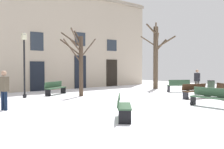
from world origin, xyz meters
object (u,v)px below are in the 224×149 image
tree_near_facade (80,61)px  bench_far_corner (179,85)px  litter_bin (211,87)px  person_strolling (4,88)px  bench_back_to_back_left (196,91)px  streetlamp (24,58)px  bench_by_litter_bin (211,97)px  bench_near_center_tree (55,88)px  bench_near_lamp (123,106)px  tree_center (156,54)px  person_by_shop_door (197,80)px

tree_near_facade → bench_far_corner: (6.84, -2.30, -1.70)m
litter_bin → person_strolling: size_ratio=0.55×
bench_back_to_back_left → streetlamp: bearing=156.3°
streetlamp → bench_by_litter_bin: streetlamp is taller
bench_near_center_tree → bench_near_lamp: bench_near_lamp is taller
streetlamp → litter_bin: (10.30, -5.82, -1.87)m
bench_far_corner → tree_center: bearing=-70.8°
tree_center → bench_far_corner: (-0.60, -2.66, -2.36)m
bench_near_center_tree → bench_by_litter_bin: (3.37, -8.82, -0.00)m
bench_back_to_back_left → person_by_shop_door: (3.19, 1.92, 0.45)m
tree_center → bench_back_to_back_left: tree_center is taller
tree_near_facade → bench_near_center_tree: bearing=116.5°
tree_center → bench_far_corner: 3.60m
litter_bin → bench_back_to_back_left: (-2.75, -0.61, -0.03)m
bench_near_center_tree → person_strolling: bearing=-166.4°
litter_bin → bench_far_corner: 2.23m
bench_near_center_tree → litter_bin: bearing=-66.0°
tree_near_facade → bench_back_to_back_left: 7.09m
tree_center → bench_by_litter_bin: 9.27m
bench_near_lamp → streetlamp: bearing=45.5°
tree_near_facade → person_strolling: bearing=-156.4°
tree_near_facade → streetlamp: (-2.91, 1.36, 0.17)m
tree_near_facade → bench_near_lamp: (-2.26, -6.59, -1.71)m
bench_by_litter_bin → person_by_shop_door: 6.64m
bench_back_to_back_left → person_strolling: bearing=180.0°
litter_bin → bench_by_litter_bin: litter_bin is taller
person_by_shop_door → person_strolling: person_strolling is taller
tree_near_facade → bench_near_center_tree: (-0.83, 1.67, -1.71)m
tree_near_facade → person_by_shop_door: size_ratio=2.55×
tree_near_facade → bench_near_lamp: size_ratio=2.79×
streetlamp → bench_far_corner: size_ratio=2.40×
bench_near_lamp → person_strolling: person_strolling is taller
streetlamp → person_strolling: streetlamp is taller
person_strolling → streetlamp: bearing=126.1°
bench_far_corner → bench_back_to_back_left: size_ratio=0.90×
litter_bin → bench_near_lamp: litter_bin is taller
bench_far_corner → person_strolling: 11.83m
bench_far_corner → person_by_shop_door: (0.98, -0.85, 0.42)m
bench_far_corner → bench_near_center_tree: bearing=4.4°
bench_near_lamp → person_by_shop_door: person_by_shop_door is taller
bench_far_corner → bench_near_lamp: bearing=57.0°
streetlamp → bench_near_lamp: size_ratio=2.60×
tree_near_facade → bench_by_litter_bin: (2.54, -7.15, -1.71)m
tree_center → streetlamp: 10.41m
tree_center → tree_near_facade: size_ratio=1.28×
bench_near_center_tree → bench_back_to_back_left: size_ratio=1.02×
person_strolling → bench_by_litter_bin: bearing=32.9°
bench_near_lamp → bench_near_center_tree: bearing=31.0°
tree_center → person_by_shop_door: bearing=-83.7°
streetlamp → bench_far_corner: (9.75, -3.66, -1.86)m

